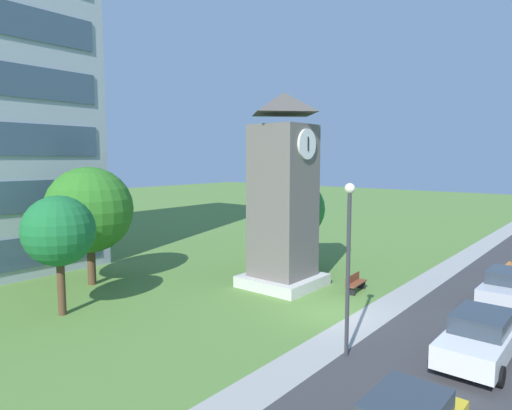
% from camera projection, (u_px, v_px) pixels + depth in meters
% --- Properties ---
extents(ground_plane, '(160.00, 160.00, 0.00)m').
position_uv_depth(ground_plane, '(331.00, 313.00, 19.99)').
color(ground_plane, '#567F38').
extents(street_asphalt, '(120.00, 7.20, 0.01)m').
position_uv_depth(street_asphalt, '(476.00, 349.00, 16.18)').
color(street_asphalt, '#38383A').
rests_on(street_asphalt, ground).
extents(kerb_strip, '(120.00, 1.60, 0.01)m').
position_uv_depth(kerb_strip, '(364.00, 321.00, 18.95)').
color(kerb_strip, '#9E9E99').
rests_on(kerb_strip, ground).
extents(clock_tower, '(3.82, 3.82, 10.39)m').
position_uv_depth(clock_tower, '(283.00, 201.00, 23.83)').
color(clock_tower, '#605B56').
rests_on(clock_tower, ground).
extents(park_bench, '(1.84, 0.64, 0.88)m').
position_uv_depth(park_bench, '(355.00, 283.00, 23.19)').
color(park_bench, brown).
rests_on(park_bench, ground).
extents(street_lamp, '(0.36, 0.36, 6.11)m').
position_uv_depth(street_lamp, '(348.00, 251.00, 15.26)').
color(street_lamp, '#333338').
rests_on(street_lamp, ground).
extents(tree_near_tower, '(3.11, 3.11, 5.35)m').
position_uv_depth(tree_near_tower, '(59.00, 231.00, 19.40)').
color(tree_near_tower, '#513823').
rests_on(tree_near_tower, ground).
extents(tree_by_building, '(3.68, 3.68, 5.67)m').
position_uv_depth(tree_by_building, '(295.00, 209.00, 27.52)').
color(tree_by_building, '#513823').
rests_on(tree_by_building, ground).
extents(tree_streetside, '(4.69, 4.69, 6.51)m').
position_uv_depth(tree_streetside, '(89.00, 210.00, 24.15)').
color(tree_streetside, '#513823').
rests_on(tree_streetside, ground).
extents(parked_car_white, '(4.56, 2.10, 1.69)m').
position_uv_depth(parked_car_white, '(480.00, 337.00, 15.16)').
color(parked_car_white, silver).
rests_on(parked_car_white, ground).
extents(parked_car_silver, '(4.07, 2.10, 1.69)m').
position_uv_depth(parked_car_silver, '(507.00, 288.00, 20.95)').
color(parked_car_silver, silver).
rests_on(parked_car_silver, ground).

